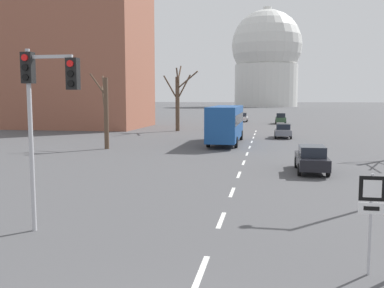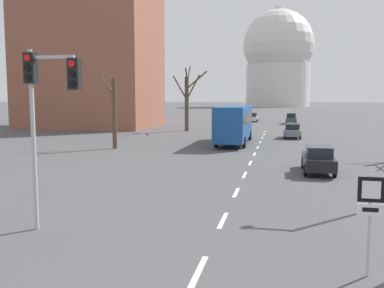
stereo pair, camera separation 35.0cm
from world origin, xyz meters
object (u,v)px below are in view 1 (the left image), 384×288
Objects in this scene: sedan_near_right at (224,124)px; sedan_far_right at (312,158)px; route_sign_post at (371,207)px; sedan_far_left at (281,118)px; traffic_signal_near_left at (44,95)px; sedan_near_left at (242,117)px; city_bus at (226,122)px; sedan_mid_centre at (283,131)px.

sedan_near_right is 1.02× the size of sedan_far_right.
route_sign_post reaches higher than sedan_far_left.
traffic_signal_near_left is at bearing -91.64° from sedan_near_right.
sedan_near_left is 0.41× the size of city_bus.
sedan_near_right is 1.00× the size of sedan_far_left.
sedan_far_left is (6.55, -4.93, 0.07)m from sedan_near_left.
sedan_mid_centre is at bearing -51.80° from sedan_near_right.
sedan_far_left is at bearing 90.47° from route_sign_post.
sedan_near_right is 11.63m from sedan_mid_centre.
sedan_far_right is 15.82m from city_bus.
sedan_far_right is 0.41× the size of city_bus.
traffic_signal_near_left is 27.55m from city_bus.
city_bus is at bearing -88.90° from sedan_near_left.
sedan_near_right is 0.42× the size of city_bus.
traffic_signal_near_left is at bearing 169.40° from route_sign_post.
sedan_far_right is at bearing 89.90° from route_sign_post.
sedan_near_right is 16.01m from city_bus.
sedan_near_left is at bearing 91.10° from city_bus.
sedan_far_left is (8.85, 59.38, -3.49)m from traffic_signal_near_left.
sedan_near_left reaches higher than sedan_mid_centre.
sedan_near_left is 0.99× the size of sedan_far_left.
sedan_near_left is 51.94m from sedan_far_right.
city_bus is (0.71, -37.03, 1.24)m from sedan_near_left.
route_sign_post is 61.14m from sedan_far_left.
sedan_mid_centre is 0.37× the size of city_bus.
traffic_signal_near_left is at bearing -103.92° from sedan_mid_centre.
city_bus reaches higher than sedan_near_right.
traffic_signal_near_left is 1.46× the size of sedan_mid_centre.
sedan_near_right is 1.14× the size of sedan_mid_centre.
sedan_far_right is (9.37, 12.86, -3.58)m from traffic_signal_near_left.
route_sign_post is 66.44m from sedan_near_left.
sedan_far_left reaches higher than sedan_near_left.
sedan_far_right is (7.08, -51.46, -0.01)m from sedan_near_left.
traffic_signal_near_left reaches higher than sedan_far_left.
sedan_far_left is 1.02× the size of sedan_far_right.
sedan_mid_centre is at bearing -90.94° from sedan_far_left.
traffic_signal_near_left is at bearing -92.04° from sedan_near_left.
traffic_signal_near_left is 1.29× the size of sedan_near_right.
sedan_far_left is at bearing -36.97° from sedan_near_left.
sedan_near_left is at bearing 96.10° from route_sign_post.
sedan_near_left is (2.29, 64.31, -3.56)m from traffic_signal_near_left.
sedan_near_right reaches higher than sedan_near_left.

